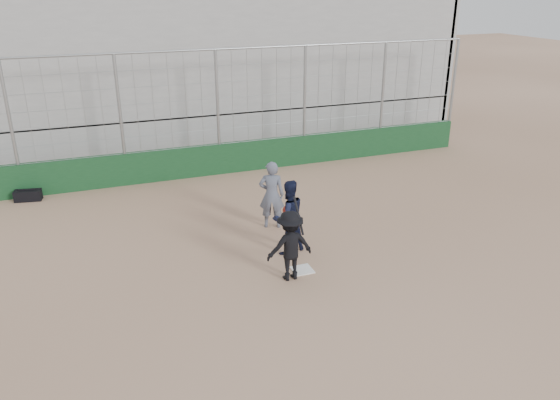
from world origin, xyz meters
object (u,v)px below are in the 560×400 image
object	(u,v)px
catcher_crouched	(288,229)
umpire	(272,198)
batter_at_plate	(290,246)
equipment_bag	(28,195)

from	to	relation	value
catcher_crouched	umpire	bearing A→B (deg)	85.12
batter_at_plate	equipment_bag	xyz separation A→B (m)	(-5.47, 6.82, -0.62)
batter_at_plate	umpire	xyz separation A→B (m)	(0.54, 2.62, 0.02)
umpire	equipment_bag	xyz separation A→B (m)	(-6.01, 4.21, -0.64)
batter_at_plate	equipment_bag	world-z (taller)	batter_at_plate
batter_at_plate	umpire	world-z (taller)	batter_at_plate
catcher_crouched	equipment_bag	xyz separation A→B (m)	(-5.88, 5.70, -0.44)
umpire	catcher_crouched	bearing A→B (deg)	106.39
umpire	equipment_bag	size ratio (longest dim) A/B	2.04
catcher_crouched	equipment_bag	bearing A→B (deg)	135.89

